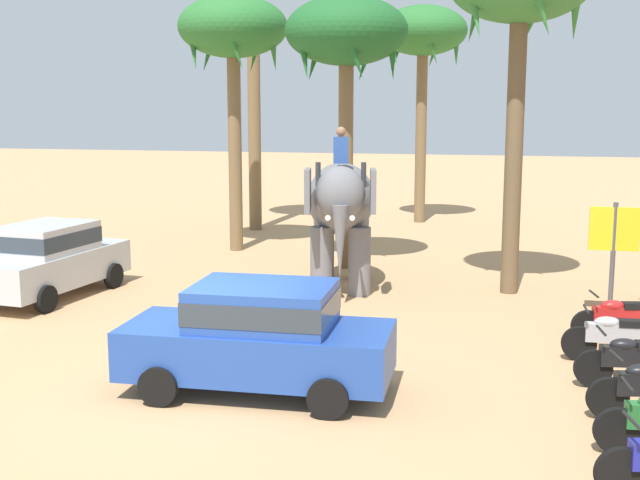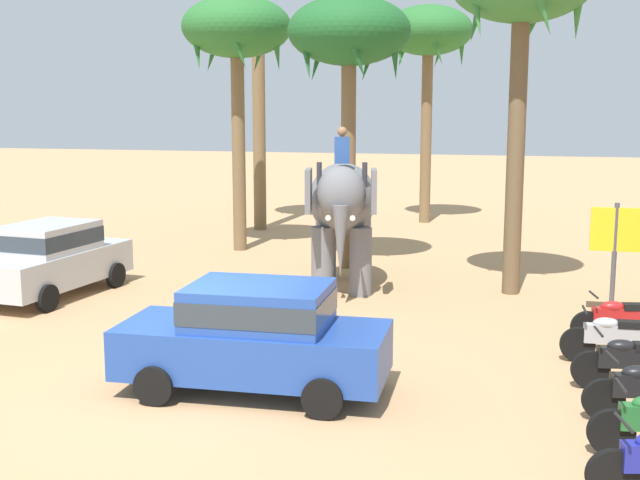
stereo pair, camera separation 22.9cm
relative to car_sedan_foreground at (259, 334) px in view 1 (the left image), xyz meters
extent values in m
plane|color=tan|center=(-0.73, -0.21, -0.93)|extent=(120.00, 120.00, 0.00)
cube|color=#23479E|center=(-0.04, 0.00, -0.25)|extent=(4.15, 1.83, 0.76)
cube|color=#23479E|center=(0.06, 0.00, 0.45)|extent=(2.15, 1.63, 0.64)
cube|color=#2D3842|center=(0.06, 0.00, 0.45)|extent=(2.17, 1.65, 0.35)
cylinder|color=black|center=(-1.28, -0.89, -0.63)|extent=(0.61, 0.20, 0.60)
cylinder|color=black|center=(-1.33, 0.81, -0.63)|extent=(0.61, 0.20, 0.60)
cylinder|color=black|center=(1.26, -0.81, -0.63)|extent=(0.61, 0.20, 0.60)
cylinder|color=black|center=(1.21, 0.89, -0.63)|extent=(0.61, 0.20, 0.60)
cube|color=#B7BABF|center=(-6.59, 4.99, -0.25)|extent=(2.14, 4.26, 0.76)
cube|color=#B7BABF|center=(-6.61, 4.89, 0.45)|extent=(1.78, 2.26, 0.64)
cube|color=#2D3842|center=(-6.61, 4.89, 0.45)|extent=(1.80, 2.28, 0.35)
cylinder|color=black|center=(-7.30, 6.35, -0.63)|extent=(0.24, 0.62, 0.60)
cylinder|color=black|center=(-5.61, 6.16, -0.63)|extent=(0.24, 0.62, 0.60)
cylinder|color=black|center=(-5.89, 3.64, -0.63)|extent=(0.24, 0.62, 0.60)
ellipsoid|color=slate|center=(-0.32, 7.60, 1.22)|extent=(2.17, 3.35, 1.70)
cylinder|color=slate|center=(0.30, 6.78, -0.13)|extent=(0.52, 0.52, 1.60)
cylinder|color=slate|center=(-0.57, 6.61, -0.13)|extent=(0.52, 0.52, 1.60)
cylinder|color=slate|center=(-0.07, 8.60, -0.13)|extent=(0.52, 0.52, 1.60)
cylinder|color=slate|center=(-0.93, 8.43, -0.13)|extent=(0.52, 0.52, 1.60)
ellipsoid|color=slate|center=(0.00, 6.01, 1.52)|extent=(1.27, 1.20, 1.20)
cube|color=slate|center=(0.69, 6.25, 1.57)|extent=(0.27, 0.81, 0.96)
cube|color=slate|center=(-0.73, 5.97, 1.57)|extent=(0.27, 0.81, 0.96)
cone|color=slate|center=(0.09, 5.57, 0.52)|extent=(0.42, 0.42, 1.60)
cone|color=beige|center=(0.33, 5.67, 1.02)|extent=(0.23, 0.58, 0.21)
cone|color=beige|center=(-0.18, 5.57, 1.02)|extent=(0.23, 0.58, 0.21)
cube|color=#2D519E|center=(-0.15, 6.77, 2.42)|extent=(0.38, 0.30, 0.60)
sphere|color=#8E6647|center=(-0.15, 6.77, 2.84)|extent=(0.22, 0.22, 0.22)
cylinder|color=#333338|center=(0.36, 6.87, 1.87)|extent=(0.12, 0.12, 0.55)
cylinder|color=#333338|center=(-0.66, 6.67, 1.87)|extent=(0.12, 0.12, 0.55)
cylinder|color=black|center=(4.99, -2.38, -0.63)|extent=(0.61, 0.23, 0.60)
cylinder|color=black|center=(5.08, -2.36, -0.01)|extent=(0.16, 0.54, 0.04)
cylinder|color=black|center=(5.09, -1.11, -0.63)|extent=(0.61, 0.18, 0.60)
cylinder|color=black|center=(5.18, -1.10, -0.01)|extent=(0.11, 0.55, 0.04)
cylinder|color=black|center=(5.10, 0.10, -0.63)|extent=(0.61, 0.22, 0.60)
cylinder|color=black|center=(5.19, 0.12, -0.01)|extent=(0.15, 0.55, 0.04)
cylinder|color=black|center=(5.02, 1.43, -0.63)|extent=(0.61, 0.18, 0.60)
cube|color=black|center=(5.61, 1.51, -0.41)|extent=(1.04, 0.34, 0.32)
ellipsoid|color=black|center=(5.47, 1.49, -0.23)|extent=(0.47, 0.30, 0.20)
cylinder|color=black|center=(5.11, 1.44, -0.01)|extent=(0.11, 0.55, 0.04)
cylinder|color=black|center=(4.90, 2.80, -0.63)|extent=(0.60, 0.13, 0.60)
cube|color=#ADADB2|center=(5.50, 2.83, -0.41)|extent=(1.03, 0.26, 0.32)
ellipsoid|color=#ADADB2|center=(5.35, 2.83, -0.23)|extent=(0.45, 0.27, 0.20)
cube|color=black|center=(5.75, 2.85, -0.23)|extent=(0.45, 0.25, 0.12)
cylinder|color=black|center=(4.99, 2.80, -0.01)|extent=(0.07, 0.55, 0.04)
cylinder|color=black|center=(5.14, 4.01, -0.63)|extent=(0.61, 0.21, 0.60)
cube|color=red|center=(5.72, 4.13, -0.41)|extent=(1.04, 0.39, 0.32)
ellipsoid|color=red|center=(5.58, 4.10, -0.23)|extent=(0.48, 0.32, 0.20)
cube|color=black|center=(5.97, 4.17, -0.23)|extent=(0.47, 0.30, 0.12)
cylinder|color=black|center=(5.22, 4.03, -0.01)|extent=(0.14, 0.55, 0.04)
cylinder|color=brown|center=(-5.10, 15.84, 3.98)|extent=(0.44, 0.44, 9.82)
cylinder|color=brown|center=(3.68, 7.84, 2.50)|extent=(0.40, 0.40, 6.86)
cone|color=#337A38|center=(4.88, 7.84, 5.63)|extent=(0.40, 0.92, 1.64)
cone|color=#337A38|center=(4.05, 8.98, 5.63)|extent=(0.91, 0.57, 1.67)
cone|color=#337A38|center=(2.71, 8.54, 5.63)|extent=(0.73, 0.83, 1.69)
cone|color=#337A38|center=(2.71, 7.13, 5.63)|extent=(0.73, 0.83, 1.69)
cylinder|color=brown|center=(-4.42, 11.78, 2.27)|extent=(0.40, 0.40, 6.40)
ellipsoid|color=#286B2D|center=(-4.42, 11.78, 5.67)|extent=(3.20, 3.20, 1.80)
cone|color=#286B2D|center=(-3.22, 11.78, 5.17)|extent=(0.40, 0.92, 1.64)
cone|color=#286B2D|center=(-4.04, 12.92, 5.17)|extent=(0.91, 0.57, 1.67)
cone|color=#286B2D|center=(-5.39, 12.48, 5.17)|extent=(0.73, 0.83, 1.69)
cone|color=#286B2D|center=(-5.39, 11.07, 5.17)|extent=(0.73, 0.83, 1.69)
cone|color=#286B2D|center=(-4.04, 10.64, 5.17)|extent=(0.91, 0.57, 1.67)
cylinder|color=brown|center=(-0.67, 9.90, 2.10)|extent=(0.39, 0.39, 6.06)
ellipsoid|color=#1E5B28|center=(-0.67, 9.90, 5.33)|extent=(3.20, 3.20, 1.80)
cone|color=#1E5B28|center=(0.53, 9.90, 4.83)|extent=(0.40, 0.92, 1.64)
cone|color=#1E5B28|center=(-0.30, 11.05, 4.83)|extent=(0.91, 0.57, 1.67)
cone|color=#1E5B28|center=(-1.64, 10.61, 4.83)|extent=(0.73, 0.83, 1.69)
cone|color=#1E5B28|center=(-1.64, 9.20, 4.83)|extent=(0.73, 0.83, 1.69)
cone|color=#1E5B28|center=(-0.30, 8.76, 4.83)|extent=(0.91, 0.57, 1.67)
cylinder|color=brown|center=(0.31, 19.00, 2.47)|extent=(0.40, 0.40, 6.79)
ellipsoid|color=#286B2D|center=(0.31, 19.00, 6.06)|extent=(3.20, 3.20, 1.80)
cone|color=#286B2D|center=(1.51, 19.00, 5.56)|extent=(0.40, 0.92, 1.64)
cone|color=#286B2D|center=(0.68, 20.14, 5.56)|extent=(0.91, 0.57, 1.67)
cone|color=#286B2D|center=(-0.66, 19.70, 5.56)|extent=(0.73, 0.83, 1.69)
cone|color=#286B2D|center=(-0.66, 18.29, 5.56)|extent=(0.73, 0.83, 1.69)
cone|color=#286B2D|center=(0.68, 17.85, 5.56)|extent=(0.91, 0.57, 1.67)
cylinder|color=#4C4C51|center=(5.76, 6.08, 0.27)|extent=(0.10, 0.10, 2.40)
cube|color=yellow|center=(5.76, 6.08, 0.92)|extent=(1.00, 0.08, 0.90)
camera|label=1|loc=(3.69, -11.66, 3.49)|focal=46.38mm
camera|label=2|loc=(3.91, -11.61, 3.49)|focal=46.38mm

